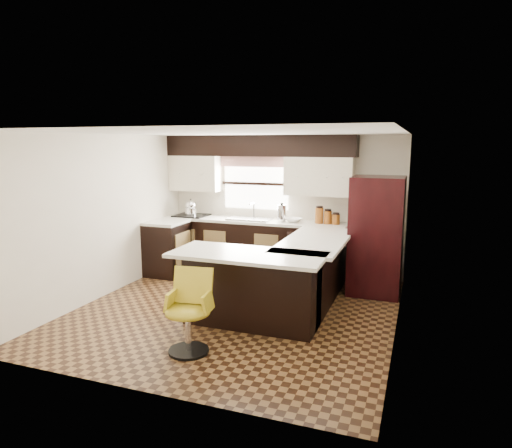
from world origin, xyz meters
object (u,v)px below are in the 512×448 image
at_px(peninsula_long, 311,273).
at_px(refrigerator, 376,236).
at_px(peninsula_return, 252,290).
at_px(bar_chair, 188,313).

relative_size(peninsula_long, refrigerator, 1.10).
bearing_deg(peninsula_long, peninsula_return, -118.30).
height_order(peninsula_long, bar_chair, bar_chair).
xyz_separation_m(peninsula_long, bar_chair, (-0.90, -1.96, 0.01)).
bearing_deg(bar_chair, refrigerator, 50.78).
bearing_deg(refrigerator, peninsula_return, -126.30).
bearing_deg(peninsula_return, peninsula_long, 61.70).
xyz_separation_m(peninsula_long, refrigerator, (0.80, 0.83, 0.44)).
distance_m(peninsula_long, bar_chair, 2.16).
bearing_deg(bar_chair, peninsula_return, 61.37).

